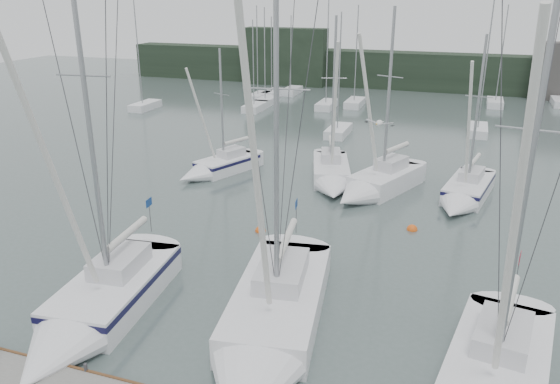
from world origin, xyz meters
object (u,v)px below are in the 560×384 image
(sailboat_near_left, at_px, (92,312))
(sailboat_mid_a, at_px, (215,168))
(buoy_a, at_px, (260,231))
(sailboat_mid_b, at_px, (332,177))
(buoy_b, at_px, (412,230))
(sailboat_mid_c, at_px, (374,186))
(sailboat_mid_d, at_px, (464,195))
(sailboat_near_center, at_px, (266,337))

(sailboat_near_left, distance_m, sailboat_mid_a, 19.92)
(buoy_a, bearing_deg, sailboat_mid_a, 128.91)
(sailboat_mid_b, bearing_deg, buoy_b, -59.78)
(sailboat_mid_c, distance_m, buoy_b, 5.98)
(sailboat_mid_a, relative_size, sailboat_mid_d, 0.87)
(sailboat_mid_b, xyz_separation_m, sailboat_mid_d, (8.96, -0.60, -0.02))
(sailboat_mid_b, distance_m, sailboat_mid_c, 3.33)
(sailboat_mid_a, height_order, sailboat_mid_b, sailboat_mid_b)
(buoy_b, bearing_deg, sailboat_near_left, -128.84)
(sailboat_near_center, bearing_deg, buoy_b, 64.65)
(sailboat_near_center, height_order, buoy_a, sailboat_near_center)
(sailboat_near_left, xyz_separation_m, sailboat_mid_b, (5.05, 20.14, -0.09))
(sailboat_mid_b, bearing_deg, sailboat_near_center, -99.29)
(sailboat_mid_a, distance_m, sailboat_mid_b, 8.82)
(sailboat_near_left, bearing_deg, sailboat_mid_a, 95.05)
(buoy_a, bearing_deg, buoy_b, 20.30)
(sailboat_mid_a, bearing_deg, sailboat_mid_c, 20.79)
(sailboat_near_center, bearing_deg, sailboat_mid_d, 61.89)
(sailboat_mid_c, bearing_deg, sailboat_mid_d, 26.37)
(buoy_b, bearing_deg, sailboat_mid_c, 121.70)
(sailboat_near_center, bearing_deg, sailboat_mid_b, 88.23)
(sailboat_mid_b, bearing_deg, buoy_a, -117.88)
(sailboat_mid_a, bearing_deg, buoy_a, -28.30)
(buoy_b, bearing_deg, sailboat_mid_b, 136.15)
(sailboat_near_center, xyz_separation_m, buoy_a, (-4.18, 10.25, -0.61))
(sailboat_near_center, distance_m, sailboat_mid_a, 21.78)
(sailboat_mid_c, bearing_deg, sailboat_near_left, -90.81)
(sailboat_mid_a, distance_m, sailboat_mid_d, 17.76)
(sailboat_near_center, xyz_separation_m, sailboat_mid_c, (0.93, 18.35, 0.04))
(sailboat_near_center, height_order, sailboat_mid_d, sailboat_near_center)
(sailboat_near_left, relative_size, buoy_a, 27.53)
(sailboat_mid_a, xyz_separation_m, buoy_b, (15.10, -5.48, -0.53))
(sailboat_mid_a, height_order, buoy_b, sailboat_mid_a)
(sailboat_mid_a, height_order, buoy_a, sailboat_mid_a)
(sailboat_near_center, height_order, sailboat_mid_c, sailboat_near_center)
(sailboat_near_left, height_order, sailboat_mid_a, sailboat_near_left)
(sailboat_mid_c, height_order, buoy_a, sailboat_mid_c)
(sailboat_mid_b, distance_m, buoy_a, 9.31)
(sailboat_mid_a, xyz_separation_m, sailboat_mid_b, (8.80, 0.57, 0.04))
(sailboat_near_left, distance_m, sailboat_near_center, 7.34)
(sailboat_mid_b, height_order, sailboat_mid_c, sailboat_mid_c)
(sailboat_near_center, height_order, sailboat_mid_b, sailboat_near_center)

